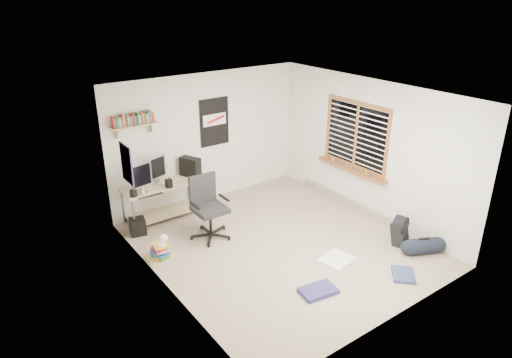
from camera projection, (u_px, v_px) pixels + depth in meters
floor at (280, 245)px, 7.52m from camera, size 4.00×4.50×0.01m
ceiling at (283, 94)px, 6.54m from camera, size 4.00×4.50×0.01m
back_wall at (208, 138)px, 8.71m from camera, size 4.00×0.01×2.50m
left_wall at (161, 209)px, 5.95m from camera, size 0.01×4.50×2.50m
right_wall at (369, 150)px, 8.11m from camera, size 0.01×4.50×2.50m
desk at (162, 200)px, 8.26m from camera, size 1.54×1.11×0.64m
monitor_left at (142, 184)px, 7.69m from camera, size 0.39×0.16×0.42m
monitor_right at (158, 176)px, 8.05m from camera, size 0.38×0.20×0.40m
pc_tower at (190, 168)px, 8.39m from camera, size 0.32×0.42×0.40m
keyboard at (149, 194)px, 7.78m from camera, size 0.44×0.17×0.02m
speaker_left at (134, 194)px, 7.60m from camera, size 0.11×0.11×0.17m
speaker_right at (169, 185)px, 7.95m from camera, size 0.11×0.11×0.20m
office_chair at (210, 211)px, 7.56m from camera, size 0.72×0.72×1.08m
wall_shelf at (135, 125)px, 7.64m from camera, size 0.80×0.22×0.24m
poster_back_wall at (214, 122)px, 8.66m from camera, size 0.62×0.03×0.92m
poster_left_wall at (127, 164)px, 6.76m from camera, size 0.02×0.42×0.60m
window at (356, 135)px, 8.22m from camera, size 0.10×1.50×1.26m
baseboard_heater at (350, 203)px, 8.75m from camera, size 0.08×2.50×0.18m
backpack at (400, 233)px, 7.48m from camera, size 0.34×0.30×0.39m
duffel_bag at (423, 246)px, 7.22m from camera, size 0.34×0.34×0.50m
tshirt at (337, 260)px, 7.06m from camera, size 0.56×0.50×0.04m
jeans_a at (318, 291)px, 6.33m from camera, size 0.55×0.40×0.06m
jeans_b at (403, 275)px, 6.69m from camera, size 0.50×0.50×0.05m
book_stack at (161, 249)px, 7.10m from camera, size 0.54×0.47×0.33m
desk_lamp at (161, 237)px, 7.01m from camera, size 0.19×0.25×0.22m
subwoofer at (138, 226)px, 7.79m from camera, size 0.31×0.31×0.29m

